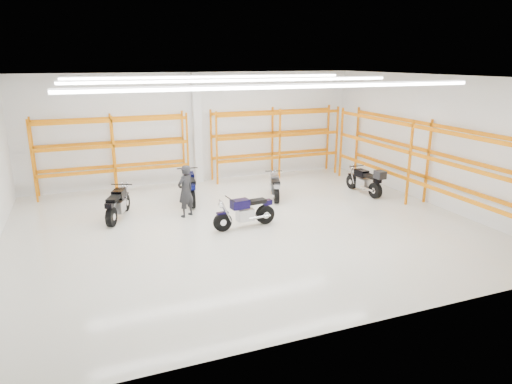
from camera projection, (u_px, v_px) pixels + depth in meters
name	position (u px, v px, depth m)	size (l,w,h in m)	color
ground	(246.00, 226.00, 14.18)	(14.00, 14.00, 0.00)	beige
room_shell	(245.00, 120.00, 13.29)	(14.02, 12.02, 4.51)	white
motorcycle_main	(247.00, 212.00, 13.99)	(2.05, 0.68, 1.00)	black
motorcycle_back_a	(117.00, 205.00, 14.64)	(1.02, 1.99, 1.03)	black
motorcycle_back_b	(190.00, 188.00, 16.42)	(0.79, 2.31, 1.13)	black
motorcycle_back_c	(275.00, 187.00, 16.88)	(0.85, 1.86, 0.94)	black
motorcycle_back_d	(366.00, 181.00, 17.35)	(0.67, 2.11, 1.09)	black
standing_man	(186.00, 191.00, 14.83)	(0.63, 0.41, 1.73)	black
structural_column	(197.00, 129.00, 18.76)	(0.32, 0.32, 4.50)	white
pallet_racking_back_left	(113.00, 147.00, 17.40)	(5.67, 0.87, 3.00)	orange
pallet_racking_back_right	(276.00, 136.00, 19.77)	(5.67, 0.87, 3.00)	orange
pallet_racking_side	(420.00, 154.00, 15.92)	(0.87, 9.07, 3.00)	orange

